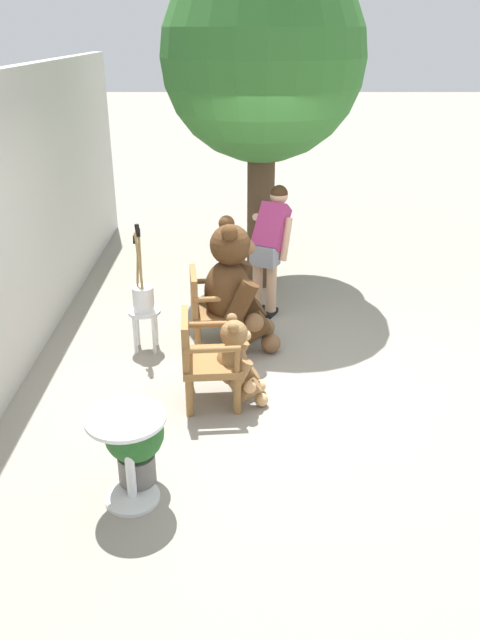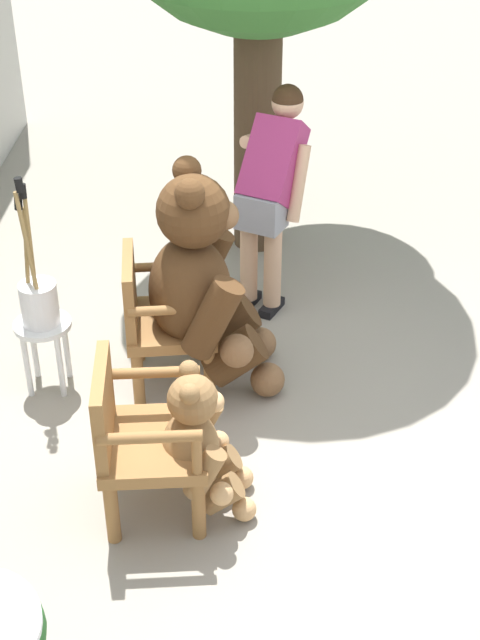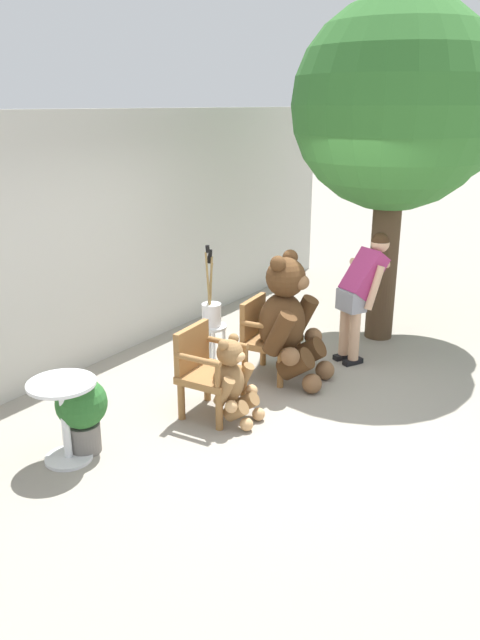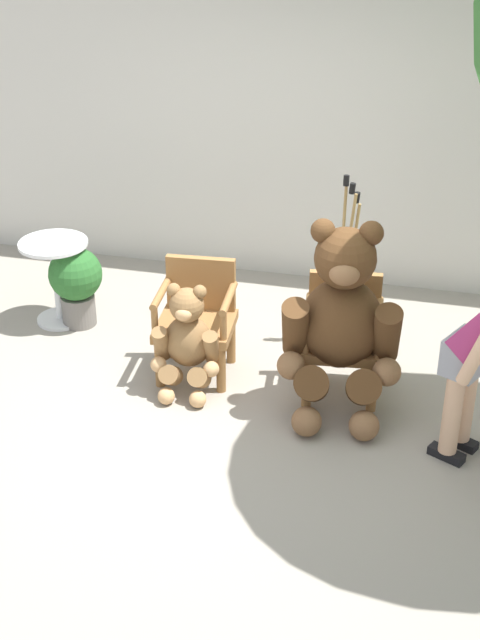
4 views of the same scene
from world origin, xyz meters
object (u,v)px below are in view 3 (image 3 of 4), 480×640
object	(u,v)px
teddy_bear_large	(288,320)
round_side_table	(64,412)
wooden_chair_left	(207,369)
brush_bucket	(211,311)
teddy_bear_small	(232,380)
white_stool	(212,334)
patio_tree	(404,111)
potted_plant	(82,410)
person_visitor	(362,286)
wooden_chair_right	(267,335)

from	to	relation	value
teddy_bear_large	round_side_table	size ratio (longest dim) A/B	1.95
wooden_chair_left	brush_bucket	xyz separation A→B (m)	(1.02, 0.69, 0.18)
teddy_bear_large	teddy_bear_small	bearing A→B (deg)	-178.43
white_stool	patio_tree	xyz separation A→B (m)	(2.01, -1.33, 2.41)
teddy_bear_large	brush_bucket	xyz separation A→B (m)	(-0.09, 0.95, -0.05)
potted_plant	person_visitor	bearing A→B (deg)	-19.20
person_visitor	brush_bucket	bearing A→B (deg)	127.52
wooden_chair_left	teddy_bear_small	xyz separation A→B (m)	(0.01, -0.29, -0.05)
person_visitor	potted_plant	world-z (taller)	person_visitor
round_side_table	white_stool	bearing A→B (deg)	5.31
wooden_chair_right	patio_tree	bearing A→B (deg)	-18.24
person_visitor	patio_tree	distance (m)	2.11
white_stool	wooden_chair_right	bearing A→B (deg)	-84.09
brush_bucket	potted_plant	world-z (taller)	brush_bucket
person_visitor	teddy_bear_large	bearing A→B (deg)	156.86
patio_tree	potted_plant	bearing A→B (deg)	165.34
wooden_chair_right	teddy_bear_large	size ratio (longest dim) A/B	0.61
person_visitor	patio_tree	bearing A→B (deg)	1.51
round_side_table	potted_plant	bearing A→B (deg)	-4.48
person_visitor	white_stool	xyz separation A→B (m)	(-1.04, 1.35, -0.54)
wooden_chair_left	white_stool	bearing A→B (deg)	34.15
wooden_chair_right	teddy_bear_small	bearing A→B (deg)	-165.14
teddy_bear_large	white_stool	world-z (taller)	teddy_bear_large
brush_bucket	potted_plant	size ratio (longest dim) A/B	1.38
patio_tree	teddy_bear_small	bearing A→B (deg)	173.34
teddy_bear_large	potted_plant	xyz separation A→B (m)	(-2.27, 0.71, -0.29)
person_visitor	white_stool	distance (m)	1.79
wooden_chair_left	patio_tree	size ratio (longest dim) A/B	0.21
brush_bucket	potted_plant	distance (m)	2.20
white_stool	potted_plant	world-z (taller)	potted_plant
wooden_chair_right	brush_bucket	bearing A→B (deg)	95.96
teddy_bear_large	white_stool	size ratio (longest dim) A/B	3.06
brush_bucket	patio_tree	xyz separation A→B (m)	(2.01, -1.33, 2.12)
wooden_chair_left	wooden_chair_right	xyz separation A→B (m)	(1.09, -0.00, 0.00)
wooden_chair_right	potted_plant	xyz separation A→B (m)	(-2.25, 0.46, -0.07)
teddy_bear_large	white_stool	distance (m)	1.01
person_visitor	potted_plant	distance (m)	3.45
teddy_bear_large	patio_tree	distance (m)	2.85
white_stool	potted_plant	size ratio (longest dim) A/B	0.68
teddy_bear_small	wooden_chair_right	bearing A→B (deg)	14.86
white_stool	potted_plant	bearing A→B (deg)	-173.91
teddy_bear_small	brush_bucket	distance (m)	1.42
wooden_chair_left	teddy_bear_large	distance (m)	1.15
teddy_bear_small	potted_plant	world-z (taller)	teddy_bear_small
white_stool	person_visitor	bearing A→B (deg)	-52.46
patio_tree	potted_plant	size ratio (longest dim) A/B	5.93
wooden_chair_left	potted_plant	xyz separation A→B (m)	(-1.16, 0.46, -0.07)
white_stool	teddy_bear_large	bearing A→B (deg)	-84.78
teddy_bear_small	person_visitor	size ratio (longest dim) A/B	0.57
wooden_chair_left	round_side_table	size ratio (longest dim) A/B	1.19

